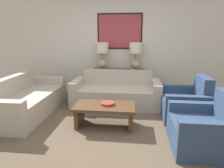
# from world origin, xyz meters

# --- Properties ---
(ground_plane) EXTENTS (20.00, 20.00, 0.00)m
(ground_plane) POSITION_xyz_m (0.00, 0.00, 0.00)
(ground_plane) COLOR brown
(back_wall) EXTENTS (8.02, 0.12, 2.65)m
(back_wall) POSITION_xyz_m (0.00, 2.50, 1.33)
(back_wall) COLOR beige
(back_wall) RESTS_ON ground_plane
(console_table) EXTENTS (1.36, 0.38, 0.72)m
(console_table) POSITION_xyz_m (0.00, 2.24, 0.36)
(console_table) COLOR #332319
(console_table) RESTS_ON ground_plane
(table_lamp_left) EXTENTS (0.33, 0.33, 0.70)m
(table_lamp_left) POSITION_xyz_m (-0.43, 2.24, 1.14)
(table_lamp_left) COLOR tan
(table_lamp_left) RESTS_ON console_table
(table_lamp_right) EXTENTS (0.33, 0.33, 0.70)m
(table_lamp_right) POSITION_xyz_m (0.43, 2.24, 1.14)
(table_lamp_right) COLOR tan
(table_lamp_right) RESTS_ON console_table
(couch_by_back_wall) EXTENTS (2.01, 0.90, 0.78)m
(couch_by_back_wall) POSITION_xyz_m (0.00, 1.55, 0.27)
(couch_by_back_wall) COLOR #ADA393
(couch_by_back_wall) RESTS_ON ground_plane
(couch_by_side) EXTENTS (0.90, 2.01, 0.78)m
(couch_by_side) POSITION_xyz_m (-1.80, 0.77, 0.27)
(couch_by_side) COLOR #ADA393
(couch_by_side) RESTS_ON ground_plane
(coffee_table) EXTENTS (1.07, 0.58, 0.40)m
(coffee_table) POSITION_xyz_m (-0.10, 0.38, 0.29)
(coffee_table) COLOR #4C331E
(coffee_table) RESTS_ON ground_plane
(decorative_bowl) EXTENTS (0.25, 0.25, 0.04)m
(decorative_bowl) POSITION_xyz_m (-0.05, 0.41, 0.42)
(decorative_bowl) COLOR #93382D
(decorative_bowl) RESTS_ON coffee_table
(armchair_near_back_wall) EXTENTS (0.85, 0.89, 0.85)m
(armchair_near_back_wall) POSITION_xyz_m (1.45, 0.92, 0.29)
(armchair_near_back_wall) COLOR navy
(armchair_near_back_wall) RESTS_ON ground_plane
(armchair_near_camera) EXTENTS (0.85, 0.89, 0.85)m
(armchair_near_camera) POSITION_xyz_m (1.45, -0.17, 0.29)
(armchair_near_camera) COLOR navy
(armchair_near_camera) RESTS_ON ground_plane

